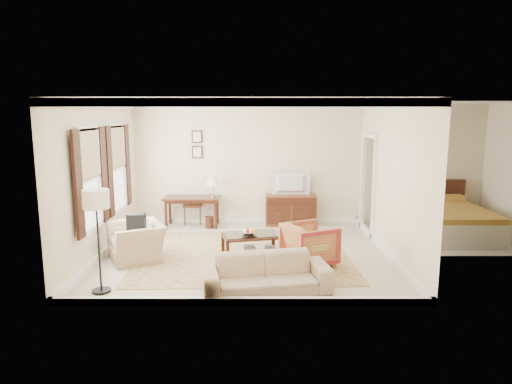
{
  "coord_description": "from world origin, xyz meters",
  "views": [
    {
      "loc": [
        0.21,
        -8.55,
        2.7
      ],
      "look_at": [
        0.2,
        0.3,
        1.15
      ],
      "focal_mm": 32.0,
      "sensor_mm": 36.0,
      "label": 1
    }
  ],
  "objects_px": {
    "club_armchair": "(136,235)",
    "coffee_table": "(251,239)",
    "sideboard": "(291,210)",
    "writing_desk": "(192,202)",
    "striped_armchair": "(310,243)",
    "sofa": "(266,268)",
    "tv": "(291,177)"
  },
  "relations": [
    {
      "from": "tv",
      "to": "coffee_table",
      "type": "height_order",
      "value": "tv"
    },
    {
      "from": "sofa",
      "to": "club_armchair",
      "type": "bearing_deg",
      "value": 136.12
    },
    {
      "from": "coffee_table",
      "to": "sideboard",
      "type": "bearing_deg",
      "value": 69.63
    },
    {
      "from": "sideboard",
      "to": "coffee_table",
      "type": "height_order",
      "value": "sideboard"
    },
    {
      "from": "coffee_table",
      "to": "striped_armchair",
      "type": "relative_size",
      "value": 1.41
    },
    {
      "from": "writing_desk",
      "to": "coffee_table",
      "type": "relative_size",
      "value": 1.13
    },
    {
      "from": "sideboard",
      "to": "coffee_table",
      "type": "relative_size",
      "value": 1.03
    },
    {
      "from": "writing_desk",
      "to": "coffee_table",
      "type": "height_order",
      "value": "writing_desk"
    },
    {
      "from": "coffee_table",
      "to": "sofa",
      "type": "xyz_separation_m",
      "value": [
        0.24,
        -1.69,
        0.03
      ]
    },
    {
      "from": "tv",
      "to": "club_armchair",
      "type": "distance_m",
      "value": 4.08
    },
    {
      "from": "club_armchair",
      "to": "sofa",
      "type": "bearing_deg",
      "value": 29.27
    },
    {
      "from": "club_armchair",
      "to": "coffee_table",
      "type": "bearing_deg",
      "value": 66.33
    },
    {
      "from": "club_armchair",
      "to": "tv",
      "type": "bearing_deg",
      "value": 103.14
    },
    {
      "from": "writing_desk",
      "to": "club_armchair",
      "type": "distance_m",
      "value": 2.56
    },
    {
      "from": "striped_armchair",
      "to": "club_armchair",
      "type": "height_order",
      "value": "club_armchair"
    },
    {
      "from": "coffee_table",
      "to": "striped_armchair",
      "type": "distance_m",
      "value": 1.15
    },
    {
      "from": "tv",
      "to": "sofa",
      "type": "xyz_separation_m",
      "value": [
        -0.69,
        -4.16,
        -0.81
      ]
    },
    {
      "from": "striped_armchair",
      "to": "club_armchair",
      "type": "distance_m",
      "value": 3.18
    },
    {
      "from": "writing_desk",
      "to": "tv",
      "type": "distance_m",
      "value": 2.43
    },
    {
      "from": "tv",
      "to": "sofa",
      "type": "relative_size",
      "value": 0.46
    },
    {
      "from": "sideboard",
      "to": "striped_armchair",
      "type": "relative_size",
      "value": 1.45
    },
    {
      "from": "striped_armchair",
      "to": "club_armchair",
      "type": "bearing_deg",
      "value": 59.23
    },
    {
      "from": "sideboard",
      "to": "tv",
      "type": "height_order",
      "value": "tv"
    },
    {
      "from": "writing_desk",
      "to": "tv",
      "type": "height_order",
      "value": "tv"
    },
    {
      "from": "tv",
      "to": "striped_armchair",
      "type": "distance_m",
      "value": 3.04
    },
    {
      "from": "sideboard",
      "to": "tv",
      "type": "bearing_deg",
      "value": -90.0
    },
    {
      "from": "writing_desk",
      "to": "striped_armchair",
      "type": "distance_m",
      "value": 3.74
    },
    {
      "from": "sideboard",
      "to": "sofa",
      "type": "height_order",
      "value": "sofa"
    },
    {
      "from": "sideboard",
      "to": "club_armchair",
      "type": "xyz_separation_m",
      "value": [
        -3.05,
        -2.63,
        0.08
      ]
    },
    {
      "from": "striped_armchair",
      "to": "sofa",
      "type": "bearing_deg",
      "value": 121.8
    },
    {
      "from": "sideboard",
      "to": "tv",
      "type": "distance_m",
      "value": 0.82
    },
    {
      "from": "striped_armchair",
      "to": "club_armchair",
      "type": "xyz_separation_m",
      "value": [
        -3.17,
        0.34,
        0.04
      ]
    }
  ]
}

